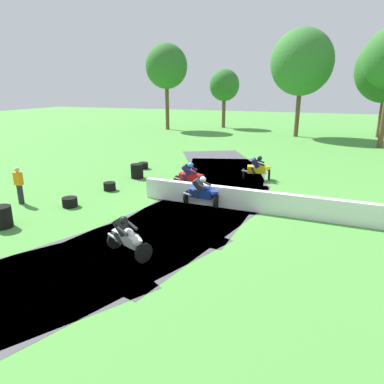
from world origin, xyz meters
name	(u,v)px	position (x,y,z in m)	size (l,w,h in m)	color
ground_plane	(204,204)	(0.00, 0.00, 0.00)	(120.00, 120.00, 0.00)	#4C933D
track_asphalt	(182,201)	(-1.10, 0.04, 0.00)	(9.28, 27.13, 0.01)	#47474C
safety_barrier	(332,210)	(5.18, -0.20, 0.45)	(0.30, 16.01, 0.90)	white
motorcycle_lead_white	(128,237)	(-0.54, -5.48, 0.65)	(1.67, 1.23, 1.43)	black
motorcycle_chase_blue	(203,192)	(0.02, -0.30, 0.65)	(1.70, 0.81, 1.43)	black
motorcycle_trailing_red	(190,176)	(-1.48, 2.10, 0.65)	(1.68, 0.79, 1.43)	black
motorcycle_fourth_yellow	(258,168)	(1.37, 5.03, 0.65)	(1.70, 0.99, 1.43)	black
tire_stack_near	(2,217)	(-6.05, -5.13, 0.40)	(0.71, 0.71, 0.80)	black
tire_stack_mid_a	(70,202)	(-5.31, -2.36, 0.20)	(0.64, 0.64, 0.40)	black
tire_stack_mid_b	(110,186)	(-5.11, 0.35, 0.20)	(0.59, 0.59, 0.40)	black
tire_stack_far	(137,171)	(-5.04, 2.98, 0.40)	(0.70, 0.70, 0.80)	black
tire_stack_extra_a	(143,166)	(-5.84, 5.17, 0.20)	(0.59, 0.59, 0.40)	black
track_marshal	(19,186)	(-7.57, -2.81, 0.82)	(0.34, 0.24, 1.63)	#232328
tree_far_left	(166,67)	(-13.28, 24.84, 7.15)	(4.80, 4.80, 9.70)	brown
tree_behind_barrier	(302,62)	(1.71, 23.93, 7.21)	(6.04, 6.04, 10.40)	brown
tree_distant	(224,85)	(-7.56, 29.15, 5.08)	(3.62, 3.62, 7.02)	brown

